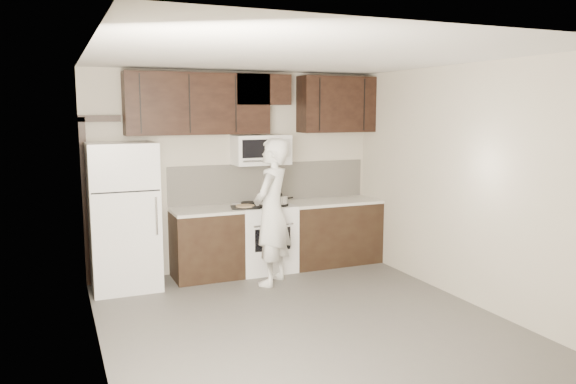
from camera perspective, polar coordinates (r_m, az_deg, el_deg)
floor at (r=5.99m, az=1.58°, el=-13.05°), size 4.50×4.50×0.00m
back_wall at (r=7.72m, az=-5.32°, el=2.10°), size 4.00×0.00×4.00m
ceiling at (r=5.60m, az=1.69°, el=13.63°), size 4.50×4.50×0.00m
counter_run at (r=7.79m, az=-0.29°, el=-4.48°), size 2.95×0.64×0.91m
stove at (r=7.68m, az=-2.38°, el=-4.64°), size 0.76×0.66×0.94m
backsplash at (r=7.90m, az=-1.82°, el=1.03°), size 2.90×0.02×0.54m
upper_cabinets at (r=7.58m, az=-3.49°, el=9.07°), size 3.48×0.35×0.78m
microwave at (r=7.61m, az=-2.75°, el=4.31°), size 0.76×0.42×0.40m
refrigerator at (r=7.12m, az=-16.36°, el=-2.39°), size 0.80×0.76×1.80m
door_trim at (r=7.35m, az=-19.62°, el=0.54°), size 0.50×0.08×2.12m
saucepan at (r=7.51m, az=-0.71°, el=-0.88°), size 0.30×0.19×0.17m
baking_tray at (r=7.38m, az=-4.38°, el=-1.55°), size 0.41×0.34×0.02m
pizza at (r=7.37m, az=-4.38°, el=-1.41°), size 0.29×0.29×0.02m
person at (r=7.01m, az=-1.66°, el=-2.05°), size 0.78×0.79×1.84m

